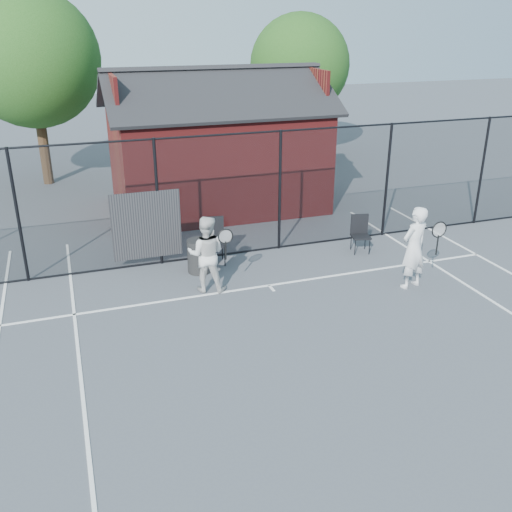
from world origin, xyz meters
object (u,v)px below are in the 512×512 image
object	(u,v)px
clubhouse	(217,155)
chair_right	(361,235)
player_front	(414,248)
chair_left	(214,242)
player_back	(206,254)
waste_bin	(199,256)

from	to	relation	value
clubhouse	chair_right	world-z (taller)	clubhouse
player_front	chair_right	distance (m)	2.19
player_front	chair_left	distance (m)	4.55
player_back	chair_right	world-z (taller)	player_back
clubhouse	waste_bin	xyz separation A→B (m)	(-1.76, -4.77, -1.22)
waste_bin	chair_right	bearing A→B (deg)	-1.80
player_back	player_front	bearing A→B (deg)	-16.86
player_back	chair_left	bearing A→B (deg)	68.61
clubhouse	waste_bin	bearing A→B (deg)	-110.29
clubhouse	player_back	bearing A→B (deg)	-107.62
player_front	chair_left	world-z (taller)	player_front
player_front	chair_right	bearing A→B (deg)	91.79
player_front	waste_bin	world-z (taller)	player_front
player_back	waste_bin	xyz separation A→B (m)	(0.06, 0.99, -0.44)
chair_right	waste_bin	world-z (taller)	chair_right
player_front	waste_bin	size ratio (longest dim) A/B	2.34
player_back	waste_bin	distance (m)	1.08
chair_left	player_back	bearing A→B (deg)	-103.22
chair_left	player_front	bearing A→B (deg)	-27.37
player_back	chair_left	world-z (taller)	player_back
chair_left	chair_right	distance (m)	3.66
player_front	player_back	xyz separation A→B (m)	(-4.22, 1.28, -0.08)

